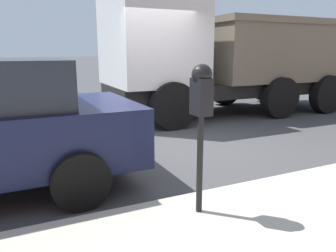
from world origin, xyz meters
name	(u,v)px	position (x,y,z in m)	size (l,w,h in m)	color
ground_plane	(164,146)	(0.00, 0.00, 0.00)	(220.00, 220.00, 0.00)	#424244
parking_meter	(201,101)	(-2.60, 0.80, 1.22)	(0.21, 0.19, 1.44)	black
dump_truck	(228,55)	(2.35, -2.99, 1.57)	(2.77, 6.80, 3.06)	black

